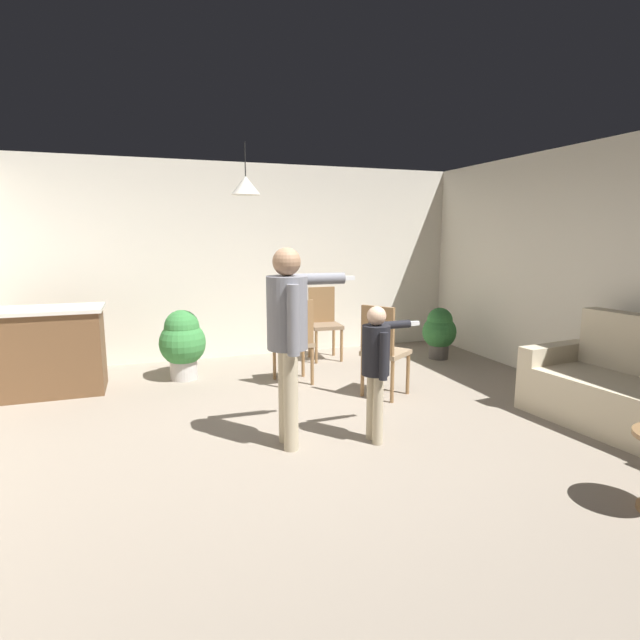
{
  "coord_description": "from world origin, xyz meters",
  "views": [
    {
      "loc": [
        -1.35,
        -3.82,
        1.73
      ],
      "look_at": [
        0.04,
        0.15,
        1.0
      ],
      "focal_mm": 27.87,
      "sensor_mm": 36.0,
      "label": 1
    }
  ],
  "objects": [
    {
      "name": "wall_back",
      "position": [
        0.0,
        3.2,
        1.35
      ],
      "size": [
        6.4,
        0.1,
        2.7
      ],
      "primitive_type": "cube",
      "color": "silver",
      "rests_on": "ground"
    },
    {
      "name": "potted_plant_corner",
      "position": [
        -0.98,
        2.21,
        0.46
      ],
      "size": [
        0.55,
        0.55,
        0.84
      ],
      "color": "#B7B2AD",
      "rests_on": "ground"
    },
    {
      "name": "ground",
      "position": [
        0.0,
        0.0,
        0.0
      ],
      "size": [
        7.68,
        7.68,
        0.0
      ],
      "primitive_type": "plane",
      "color": "gray"
    },
    {
      "name": "couch_floral",
      "position": [
        2.67,
        -0.78,
        0.33
      ],
      "size": [
        1.03,
        1.88,
        1.0
      ],
      "rotation": [
        0.0,
        0.0,
        1.67
      ],
      "color": "beige",
      "rests_on": "ground"
    },
    {
      "name": "ceiling_light_pendant",
      "position": [
        -0.28,
        1.66,
        2.25
      ],
      "size": [
        0.32,
        0.32,
        0.55
      ],
      "color": "silver"
    },
    {
      "name": "dining_chair_centre_back",
      "position": [
        0.96,
        2.61,
        0.55
      ],
      "size": [
        0.44,
        0.44,
        1.0
      ],
      "rotation": [
        0.0,
        0.0,
        3.08
      ],
      "color": "olive",
      "rests_on": "ground"
    },
    {
      "name": "dining_chair_near_wall",
      "position": [
        0.23,
        1.57,
        0.55
      ],
      "size": [
        0.42,
        0.42,
        1.0
      ],
      "rotation": [
        0.0,
        0.0,
        6.28
      ],
      "color": "olive",
      "rests_on": "ground"
    },
    {
      "name": "kitchen_counter",
      "position": [
        -2.45,
        2.12,
        0.48
      ],
      "size": [
        1.26,
        0.66,
        0.95
      ],
      "color": "brown",
      "rests_on": "ground"
    },
    {
      "name": "potted_plant_by_wall",
      "position": [
        2.49,
        2.06,
        0.4
      ],
      "size": [
        0.47,
        0.47,
        0.72
      ],
      "color": "#4C4742",
      "rests_on": "ground"
    },
    {
      "name": "person_adult",
      "position": [
        -0.3,
        -0.07,
        1.01
      ],
      "size": [
        0.81,
        0.47,
        1.63
      ],
      "rotation": [
        0.0,
        0.0,
        -1.59
      ],
      "color": "tan",
      "rests_on": "ground"
    },
    {
      "name": "dining_chair_by_counter",
      "position": [
        0.97,
        0.81,
        0.55
      ],
      "size": [
        0.58,
        0.58,
        1.0
      ],
      "rotation": [
        0.0,
        0.0,
        5.31
      ],
      "color": "olive",
      "rests_on": "ground"
    },
    {
      "name": "person_child",
      "position": [
        0.41,
        -0.23,
        0.72
      ],
      "size": [
        0.6,
        0.35,
        1.15
      ],
      "rotation": [
        0.0,
        0.0,
        -1.54
      ],
      "color": "tan",
      "rests_on": "ground"
    },
    {
      "name": "wall_right",
      "position": [
        3.2,
        0.0,
        1.35
      ],
      "size": [
        0.1,
        6.4,
        2.7
      ],
      "primitive_type": "cube",
      "color": "silver",
      "rests_on": "ground"
    }
  ]
}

